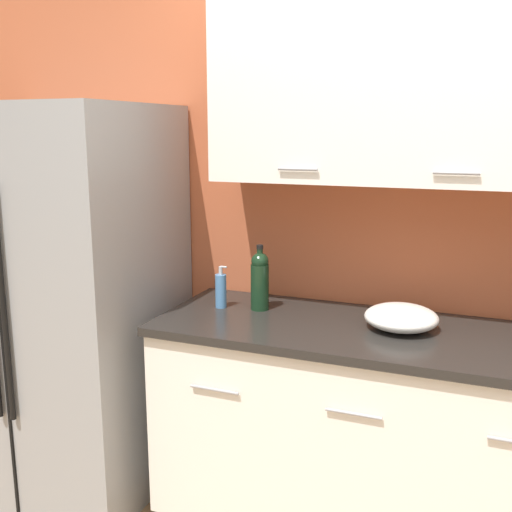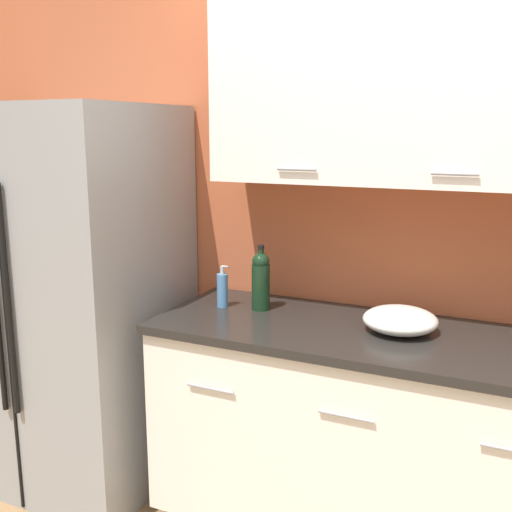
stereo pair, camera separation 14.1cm
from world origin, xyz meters
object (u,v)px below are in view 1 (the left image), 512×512
object	(u,v)px
refrigerator	(64,300)
soap_dispenser	(221,290)
wine_bottle	(260,280)
mixing_bowl	(401,317)

from	to	relation	value
refrigerator	soap_dispenser	world-z (taller)	refrigerator
refrigerator	soap_dispenser	xyz separation A→B (m)	(0.75, 0.11, 0.10)
soap_dispenser	wine_bottle	bearing A→B (deg)	11.83
wine_bottle	soap_dispenser	bearing A→B (deg)	-168.17
refrigerator	soap_dispenser	bearing A→B (deg)	8.61
mixing_bowl	refrigerator	bearing A→B (deg)	-175.96
refrigerator	wine_bottle	size ratio (longest dim) A/B	6.27
wine_bottle	soap_dispenser	world-z (taller)	wine_bottle
soap_dispenser	mixing_bowl	bearing A→B (deg)	-0.45
soap_dispenser	mixing_bowl	distance (m)	0.77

